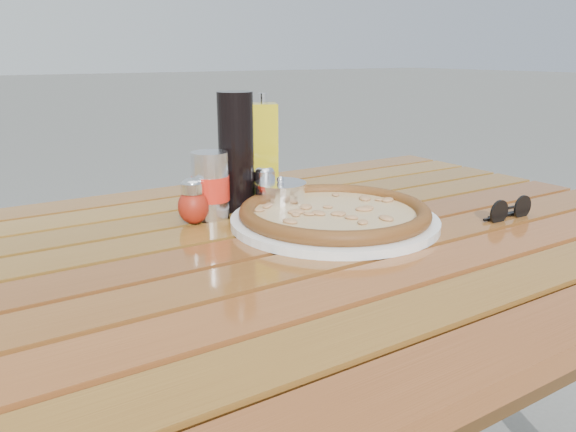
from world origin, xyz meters
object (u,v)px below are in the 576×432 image
plate (334,221)px  parmesan_tin (280,197)px  pizza (334,212)px  oregano_shaker (265,188)px  pepper_shaker (193,202)px  table (294,280)px  soda_can (211,186)px  sunglasses (510,211)px  dark_bottle (236,152)px  olive_oil_cruet (263,150)px

plate → parmesan_tin: bearing=110.7°
pizza → oregano_shaker: (-0.04, 0.16, 0.02)m
oregano_shaker → parmesan_tin: size_ratio=0.65×
plate → pepper_shaker: 0.25m
table → soda_can: (-0.07, 0.17, 0.13)m
parmesan_tin → sunglasses: (0.33, -0.25, -0.01)m
dark_bottle → sunglasses: bearing=-40.3°
pepper_shaker → sunglasses: bearing=-30.1°
soda_can → pizza: bearing=-43.8°
soda_can → olive_oil_cruet: bearing=29.2°
plate → table: bearing=-168.5°
dark_bottle → parmesan_tin: (0.05, -0.07, -0.08)m
pizza → pepper_shaker: 0.25m
olive_oil_cruet → sunglasses: bearing=-53.8°
olive_oil_cruet → sunglasses: olive_oil_cruet is taller
table → parmesan_tin: 0.18m
table → oregano_shaker: bearing=74.5°
sunglasses → oregano_shaker: bearing=138.4°
table → sunglasses: bearing=-17.9°
pizza → parmesan_tin: size_ratio=3.14×
plate → dark_bottle: dark_bottle is taller
table → dark_bottle: 0.27m
olive_oil_cruet → sunglasses: (0.28, -0.39, -0.08)m
plate → olive_oil_cruet: size_ratio=1.71×
table → soda_can: size_ratio=11.67×
dark_bottle → olive_oil_cruet: dark_bottle is taller
pizza → soda_can: (-0.16, 0.15, 0.04)m
pizza → sunglasses: (0.29, -0.14, -0.01)m
pepper_shaker → oregano_shaker: 0.16m
table → pepper_shaker: (-0.11, 0.16, 0.11)m
dark_bottle → parmesan_tin: bearing=-52.5°
plate → parmesan_tin: (-0.04, 0.11, 0.02)m
table → plate: 0.13m
table → parmesan_tin: bearing=67.6°
table → olive_oil_cruet: size_ratio=6.67×
plate → oregano_shaker: 0.17m
oregano_shaker → olive_oil_cruet: 0.11m
table → pizza: (0.10, 0.02, 0.10)m
pepper_shaker → soda_can: soda_can is taller
pizza → pepper_shaker: size_ratio=4.86×
oregano_shaker → soda_can: 0.12m
plate → sunglasses: (0.29, -0.14, 0.01)m
plate → pizza: (0.00, 0.00, 0.02)m
soda_can → plate: bearing=-43.8°
soda_can → parmesan_tin: 0.13m
table → pizza: 0.14m
table → dark_bottle: (0.00, 0.20, 0.19)m
table → plate: (0.10, 0.02, 0.08)m
pizza → soda_can: bearing=136.2°
pepper_shaker → oregano_shaker: same height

